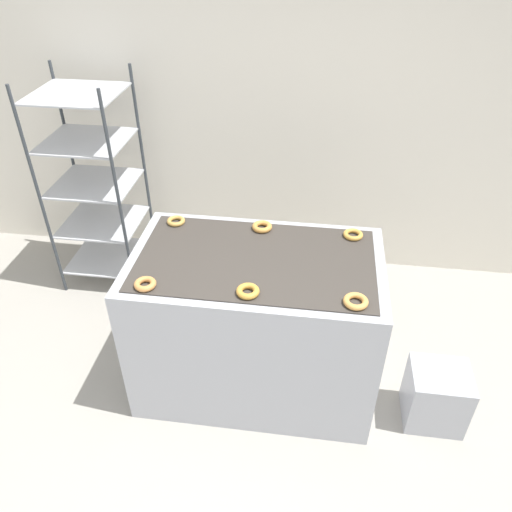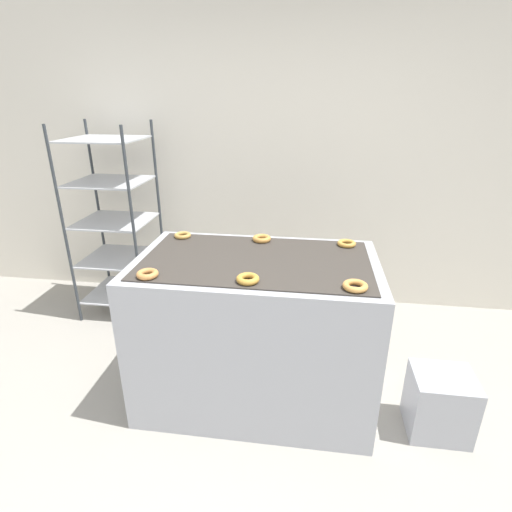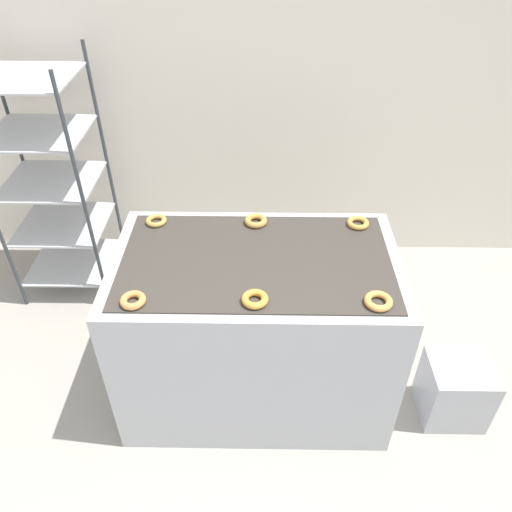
# 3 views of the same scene
# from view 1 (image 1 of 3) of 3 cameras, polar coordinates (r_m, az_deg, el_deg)

# --- Properties ---
(ground_plane) EXTENTS (14.00, 14.00, 0.00)m
(ground_plane) POSITION_cam_1_polar(r_m,az_deg,el_deg) (3.08, -1.89, -23.11)
(ground_plane) COLOR #9E998E
(wall_back) EXTENTS (8.00, 0.05, 2.80)m
(wall_back) POSITION_cam_1_polar(r_m,az_deg,el_deg) (3.90, 3.04, 17.32)
(wall_back) COLOR silver
(wall_back) RESTS_ON ground_plane
(fryer_machine) EXTENTS (1.44, 0.86, 0.98)m
(fryer_machine) POSITION_cam_1_polar(r_m,az_deg,el_deg) (3.12, 0.00, -7.65)
(fryer_machine) COLOR #A8AAB2
(fryer_machine) RESTS_ON ground_plane
(baking_rack_cart) EXTENTS (0.62, 0.59, 1.68)m
(baking_rack_cart) POSITION_cam_1_polar(r_m,az_deg,el_deg) (4.04, -17.91, 7.88)
(baking_rack_cart) COLOR #33383D
(baking_rack_cart) RESTS_ON ground_plane
(glaze_bin) EXTENTS (0.35, 0.31, 0.39)m
(glaze_bin) POSITION_cam_1_polar(r_m,az_deg,el_deg) (3.30, 19.87, -14.80)
(glaze_bin) COLOR #A8AAB2
(glaze_bin) RESTS_ON ground_plane
(donut_near_left) EXTENTS (0.12, 0.12, 0.03)m
(donut_near_left) POSITION_cam_1_polar(r_m,az_deg,el_deg) (2.66, -12.56, -3.14)
(donut_near_left) COLOR #C88444
(donut_near_left) RESTS_ON fryer_machine
(donut_near_center) EXTENTS (0.12, 0.12, 0.03)m
(donut_near_center) POSITION_cam_1_polar(r_m,az_deg,el_deg) (2.55, -0.92, -4.04)
(donut_near_center) COLOR gold
(donut_near_center) RESTS_ON fryer_machine
(donut_near_right) EXTENTS (0.13, 0.13, 0.03)m
(donut_near_right) POSITION_cam_1_polar(r_m,az_deg,el_deg) (2.54, 11.33, -5.11)
(donut_near_right) COLOR #D29348
(donut_near_right) RESTS_ON fryer_machine
(donut_far_left) EXTENTS (0.11, 0.11, 0.03)m
(donut_far_left) POSITION_cam_1_polar(r_m,az_deg,el_deg) (3.15, -9.13, 3.97)
(donut_far_left) COLOR #BC8E43
(donut_far_left) RESTS_ON fryer_machine
(donut_far_center) EXTENTS (0.12, 0.12, 0.03)m
(donut_far_center) POSITION_cam_1_polar(r_m,az_deg,el_deg) (3.05, 0.70, 3.37)
(donut_far_center) COLOR #C5883E
(donut_far_center) RESTS_ON fryer_machine
(donut_far_right) EXTENTS (0.12, 0.12, 0.03)m
(donut_far_right) POSITION_cam_1_polar(r_m,az_deg,el_deg) (3.03, 11.04, 2.42)
(donut_far_right) COLOR gold
(donut_far_right) RESTS_ON fryer_machine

